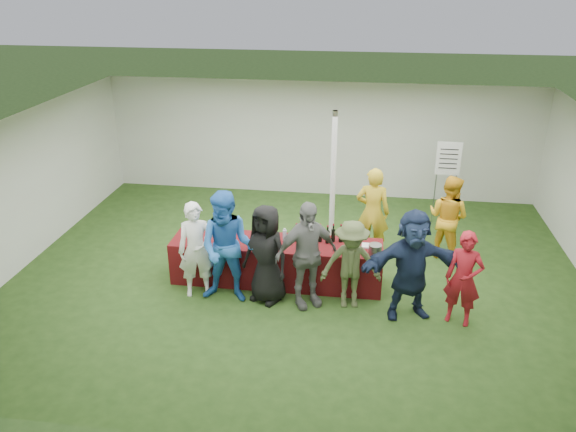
# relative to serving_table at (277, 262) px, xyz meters

# --- Properties ---
(ground) EXTENTS (60.00, 60.00, 0.00)m
(ground) POSITION_rel_serving_table_xyz_m (0.34, 0.28, -0.38)
(ground) COLOR #284719
(ground) RESTS_ON ground
(tent) EXTENTS (10.00, 10.00, 10.00)m
(tent) POSITION_rel_serving_table_xyz_m (0.84, 1.48, 0.98)
(tent) COLOR white
(tent) RESTS_ON ground
(serving_table) EXTENTS (3.60, 0.80, 0.75)m
(serving_table) POSITION_rel_serving_table_xyz_m (0.00, 0.00, 0.00)
(serving_table) COLOR #5F0C0D
(serving_table) RESTS_ON ground
(wine_bottles) EXTENTS (0.82, 0.15, 0.32)m
(wine_bottles) POSITION_rel_serving_table_xyz_m (0.70, 0.14, 0.50)
(wine_bottles) COLOR black
(wine_bottles) RESTS_ON serving_table
(wine_glasses) EXTENTS (2.77, 0.14, 0.16)m
(wine_glasses) POSITION_rel_serving_table_xyz_m (-0.50, -0.25, 0.49)
(wine_glasses) COLOR silver
(wine_glasses) RESTS_ON serving_table
(water_bottle) EXTENTS (0.07, 0.07, 0.23)m
(water_bottle) POSITION_rel_serving_table_xyz_m (0.13, 0.08, 0.48)
(water_bottle) COLOR silver
(water_bottle) RESTS_ON serving_table
(bar_towel) EXTENTS (0.25, 0.18, 0.03)m
(bar_towel) POSITION_rel_serving_table_xyz_m (1.57, 0.05, 0.39)
(bar_towel) COLOR white
(bar_towel) RESTS_ON serving_table
(dump_bucket) EXTENTS (0.22, 0.22, 0.18)m
(dump_bucket) POSITION_rel_serving_table_xyz_m (1.66, -0.22, 0.46)
(dump_bucket) COLOR slate
(dump_bucket) RESTS_ON serving_table
(wine_list_sign) EXTENTS (0.50, 0.03, 1.80)m
(wine_list_sign) POSITION_rel_serving_table_xyz_m (3.11, 2.91, 0.94)
(wine_list_sign) COLOR slate
(wine_list_sign) RESTS_ON ground
(staff_pourer) EXTENTS (0.68, 0.49, 1.73)m
(staff_pourer) POSITION_rel_serving_table_xyz_m (1.61, 1.25, 0.49)
(staff_pourer) COLOR gold
(staff_pourer) RESTS_ON ground
(staff_back) EXTENTS (0.99, 0.95, 1.61)m
(staff_back) POSITION_rel_serving_table_xyz_m (2.99, 1.36, 0.43)
(staff_back) COLOR gold
(staff_back) RESTS_ON ground
(customer_0) EXTENTS (0.69, 0.56, 1.64)m
(customer_0) POSITION_rel_serving_table_xyz_m (-1.22, -0.60, 0.44)
(customer_0) COLOR white
(customer_0) RESTS_ON ground
(customer_1) EXTENTS (0.94, 0.74, 1.89)m
(customer_1) POSITION_rel_serving_table_xyz_m (-0.67, -0.70, 0.57)
(customer_1) COLOR blue
(customer_1) RESTS_ON ground
(customer_2) EXTENTS (0.96, 0.83, 1.66)m
(customer_2) POSITION_rel_serving_table_xyz_m (-0.07, -0.61, 0.46)
(customer_2) COLOR black
(customer_2) RESTS_ON ground
(customer_3) EXTENTS (1.12, 0.91, 1.79)m
(customer_3) POSITION_rel_serving_table_xyz_m (0.59, -0.66, 0.52)
(customer_3) COLOR slate
(customer_3) RESTS_ON ground
(customer_4) EXTENTS (1.03, 0.68, 1.49)m
(customer_4) POSITION_rel_serving_table_xyz_m (1.29, -0.61, 0.37)
(customer_4) COLOR #48532E
(customer_4) RESTS_ON ground
(customer_5) EXTENTS (1.74, 0.95, 1.79)m
(customer_5) POSITION_rel_serving_table_xyz_m (2.21, -0.75, 0.52)
(customer_5) COLOR #182541
(customer_5) RESTS_ON ground
(customer_6) EXTENTS (0.64, 0.52, 1.51)m
(customer_6) POSITION_rel_serving_table_xyz_m (2.98, -0.83, 0.38)
(customer_6) COLOR maroon
(customer_6) RESTS_ON ground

